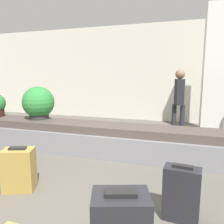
{
  "coord_description": "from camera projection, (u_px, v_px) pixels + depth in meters",
  "views": [
    {
      "loc": [
        1.23,
        -2.12,
        1.49
      ],
      "look_at": [
        0.0,
        1.75,
        0.83
      ],
      "focal_mm": 35.0,
      "sensor_mm": 36.0,
      "label": 1
    }
  ],
  "objects": [
    {
      "name": "ground_plane",
      "position": [
        68.0,
        203.0,
        2.61
      ],
      "size": [
        18.0,
        18.0,
        0.0
      ],
      "primitive_type": "plane",
      "color": "#59544C"
    },
    {
      "name": "back_wall",
      "position": [
        144.0,
        73.0,
        7.35
      ],
      "size": [
        18.0,
        0.06,
        3.2
      ],
      "color": "beige",
      "rests_on": "ground_plane"
    },
    {
      "name": "carousel",
      "position": [
        112.0,
        140.0,
        4.21
      ],
      "size": [
        8.78,
        0.78,
        0.58
      ],
      "color": "gray",
      "rests_on": "ground_plane"
    },
    {
      "name": "pillar",
      "position": [
        214.0,
        72.0,
        5.42
      ],
      "size": [
        0.53,
        0.53,
        3.2
      ],
      "color": "silver",
      "rests_on": "ground_plane"
    },
    {
      "name": "suitcase_1",
      "position": [
        19.0,
        169.0,
        2.87
      ],
      "size": [
        0.45,
        0.37,
        0.59
      ],
      "rotation": [
        0.0,
        0.0,
        0.35
      ],
      "color": "#A3843D",
      "rests_on": "ground_plane"
    },
    {
      "name": "suitcase_3",
      "position": [
        181.0,
        194.0,
        2.26
      ],
      "size": [
        0.39,
        0.24,
        0.6
      ],
      "rotation": [
        0.0,
        0.0,
        -0.11
      ],
      "color": "#232328",
      "rests_on": "ground_plane"
    },
    {
      "name": "potted_plant_1",
      "position": [
        38.0,
        103.0,
        4.73
      ],
      "size": [
        0.68,
        0.68,
        0.7
      ],
      "color": "#2D2D2D",
      "rests_on": "carousel"
    },
    {
      "name": "traveler_1",
      "position": [
        179.0,
        97.0,
        5.4
      ],
      "size": [
        0.31,
        0.35,
        1.66
      ],
      "rotation": [
        0.0,
        0.0,
        -1.34
      ],
      "color": "#282833",
      "rests_on": "ground_plane"
    }
  ]
}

